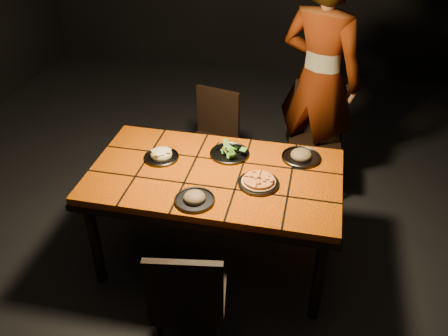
% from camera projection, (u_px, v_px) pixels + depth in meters
% --- Properties ---
extents(room_shell, '(6.04, 7.04, 3.08)m').
position_uv_depth(room_shell, '(213.00, 61.00, 2.60)').
color(room_shell, black).
rests_on(room_shell, ground).
extents(dining_table, '(1.62, 0.92, 0.75)m').
position_uv_depth(dining_table, '(215.00, 183.00, 3.07)').
color(dining_table, '#DC5706').
rests_on(dining_table, ground).
extents(chair_near, '(0.45, 0.45, 0.86)m').
position_uv_depth(chair_near, '(188.00, 298.00, 2.51)').
color(chair_near, black).
rests_on(chair_near, ground).
extents(chair_far_left, '(0.46, 0.46, 0.85)m').
position_uv_depth(chair_far_left, '(213.00, 133.00, 3.96)').
color(chair_far_left, black).
rests_on(chair_far_left, ground).
extents(chair_far_right, '(0.42, 0.42, 0.93)m').
position_uv_depth(chair_far_right, '(316.00, 132.00, 3.88)').
color(chair_far_right, black).
rests_on(chair_far_right, ground).
extents(diner, '(0.81, 0.69, 1.88)m').
position_uv_depth(diner, '(320.00, 80.00, 3.74)').
color(diner, brown).
rests_on(diner, ground).
extents(plate_pizza, '(0.26, 0.26, 0.04)m').
position_uv_depth(plate_pizza, '(259.00, 182.00, 2.91)').
color(plate_pizza, '#323136').
rests_on(plate_pizza, dining_table).
extents(plate_pasta, '(0.23, 0.23, 0.08)m').
position_uv_depth(plate_pasta, '(161.00, 155.00, 3.15)').
color(plate_pasta, '#323136').
rests_on(plate_pasta, dining_table).
extents(plate_salad, '(0.27, 0.27, 0.07)m').
position_uv_depth(plate_salad, '(230.00, 151.00, 3.18)').
color(plate_salad, '#323136').
rests_on(plate_salad, dining_table).
extents(plate_mushroom_a, '(0.24, 0.24, 0.08)m').
position_uv_depth(plate_mushroom_a, '(195.00, 198.00, 2.77)').
color(plate_mushroom_a, '#323136').
rests_on(plate_mushroom_a, dining_table).
extents(plate_mushroom_b, '(0.26, 0.26, 0.09)m').
position_uv_depth(plate_mushroom_b, '(301.00, 155.00, 3.15)').
color(plate_mushroom_b, '#323136').
rests_on(plate_mushroom_b, dining_table).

